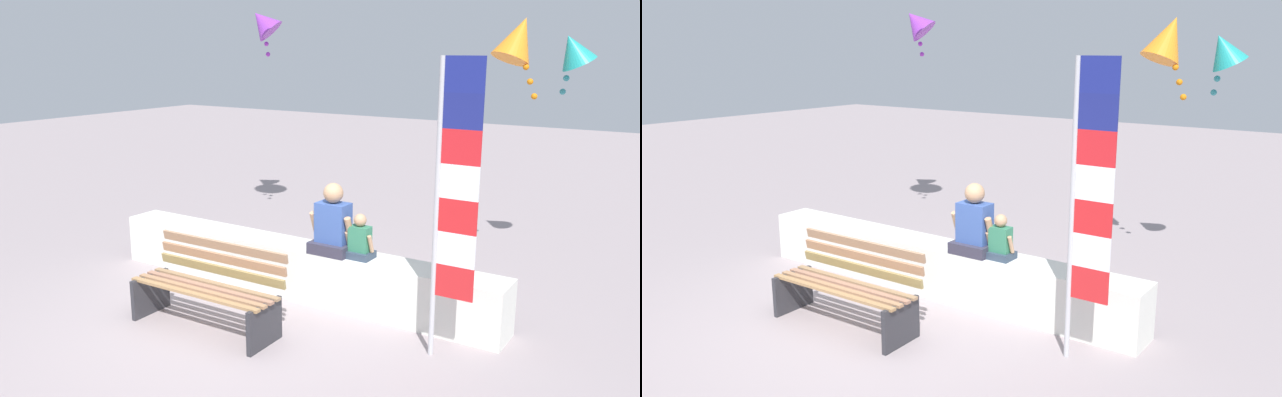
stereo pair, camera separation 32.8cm
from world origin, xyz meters
The scene contains 9 objects.
ground_plane centered at (0.00, 0.00, 0.00)m, with size 40.00×40.00×0.00m, color gray.
seawall_ledge centered at (0.00, 1.24, 0.31)m, with size 5.23×0.49×0.62m, color silver.
park_bench centered at (-0.19, -0.04, 0.42)m, with size 1.71×0.64×0.88m.
person_adult centered at (0.59, 1.19, 0.94)m, with size 0.53×0.39×0.81m.
person_child centered at (0.94, 1.19, 0.82)m, with size 0.33×0.24×0.51m.
flag_banner centered at (2.19, 0.63, 1.62)m, with size 0.41×0.05×2.83m.
kite_purple centered at (-2.74, 4.26, 3.33)m, with size 0.79×0.72×0.90m.
kite_orange centered at (1.76, 3.86, 3.01)m, with size 0.83×0.87×1.12m.
kite_teal centered at (2.46, 3.89, 2.87)m, with size 0.71×0.66×0.85m.
Camera 2 is at (4.51, -4.53, 2.89)m, focal length 35.75 mm.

